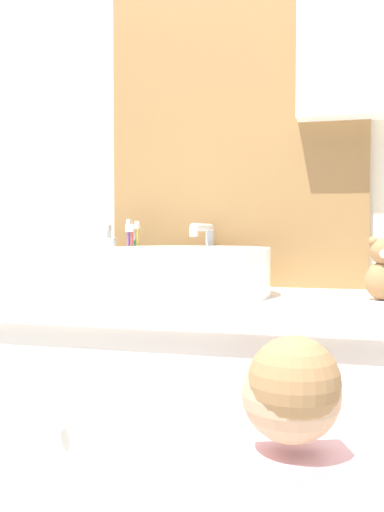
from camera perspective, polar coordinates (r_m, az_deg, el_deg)
wall_back at (r=1.70m, az=4.12°, el=10.12°), size 3.20×0.18×2.50m
vanity_counter at (r=1.51m, az=0.74°, el=-21.02°), size 1.02×0.58×0.89m
sink_basin at (r=1.41m, az=-0.22°, el=-1.45°), size 0.40×0.45×0.18m
toothbrush_holder at (r=1.64m, az=-6.07°, el=-1.28°), size 0.07×0.07×0.19m
soap_dispenser at (r=1.69m, az=-8.32°, el=-0.43°), size 0.05×0.05×0.18m
teddy_bear at (r=1.37m, az=18.56°, el=-1.35°), size 0.08×0.07×0.15m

